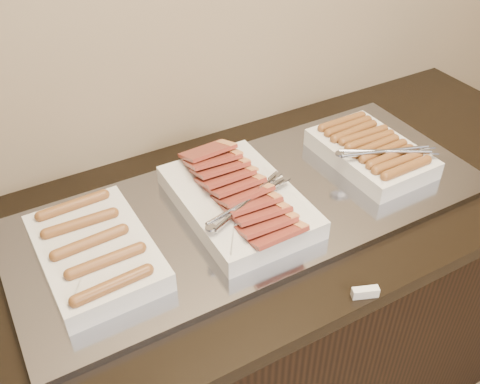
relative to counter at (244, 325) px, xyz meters
name	(u,v)px	position (x,y,z in m)	size (l,w,h in m)	color
counter	(244,325)	(0.00, 0.00, 0.00)	(2.06, 0.76, 0.90)	black
warming_tray	(254,206)	(0.03, 0.00, 0.46)	(1.20, 0.50, 0.02)	#91939E
dish_left	(95,251)	(-0.38, 0.00, 0.50)	(0.23, 0.35, 0.07)	silver
dish_center	(238,199)	(-0.02, 0.00, 0.50)	(0.28, 0.42, 0.10)	silver
dish_right	(372,151)	(0.40, 0.00, 0.50)	(0.27, 0.33, 0.08)	silver
label_holder	(365,292)	(0.08, -0.36, 0.46)	(0.06, 0.02, 0.02)	silver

